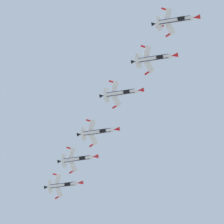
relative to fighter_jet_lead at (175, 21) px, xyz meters
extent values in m
cylinder|color=white|center=(-0.28, 0.04, 0.00)|extent=(12.12, 3.66, 1.70)
cube|color=#191E4C|center=(-0.33, -0.29, -0.33)|extent=(10.16, 2.94, 1.31)
cone|color=red|center=(6.77, -1.14, 0.00)|extent=(2.63, 1.94, 1.56)
cone|color=black|center=(-6.94, 1.16, 0.00)|extent=(1.80, 1.61, 1.36)
ellipsoid|color=#192333|center=(2.40, 0.06, 0.44)|extent=(3.41, 2.06, 1.56)
cube|color=black|center=(1.76, -0.88, -0.57)|extent=(2.40, 1.71, 1.37)
cube|color=white|center=(-1.68, 2.06, -1.93)|extent=(3.38, 3.60, 3.15)
cube|color=red|center=(-2.54, 3.69, -3.43)|extent=(1.61, 1.42, 0.57)
cube|color=white|center=(-2.28, -1.53, 1.81)|extent=(2.78, 3.52, 3.15)
cube|color=red|center=(-3.63, -2.79, 3.31)|extent=(1.69, 1.04, 0.57)
cube|color=white|center=(-5.13, 1.94, -1.09)|extent=(2.31, 2.30, 1.69)
cube|color=white|center=(-5.48, -0.16, 1.09)|extent=(2.02, 1.98, 1.69)
cube|color=red|center=(-4.80, 2.11, 1.26)|extent=(2.89, 2.40, 1.96)
cylinder|color=white|center=(-6.74, 12.62, -2.01)|extent=(12.12, 3.66, 1.70)
cube|color=#191E4C|center=(-6.79, 12.32, -2.36)|extent=(10.17, 3.00, 1.24)
cone|color=red|center=(0.31, 11.44, -2.01)|extent=(2.63, 1.94, 1.56)
cone|color=black|center=(-13.40, 13.74, -2.01)|extent=(1.80, 1.61, 1.36)
ellipsoid|color=#192333|center=(-4.07, 12.59, -1.52)|extent=(3.41, 2.06, 1.55)
cube|color=black|center=(-4.70, 11.75, -2.62)|extent=(2.40, 1.73, 1.35)
cube|color=white|center=(-8.12, 14.81, -3.77)|extent=(3.53, 3.79, 2.88)
cube|color=red|center=(-8.96, 16.57, -5.13)|extent=(1.62, 1.43, 0.55)
cube|color=white|center=(-8.77, 10.89, -0.38)|extent=(2.86, 3.75, 2.88)
cube|color=red|center=(-10.14, 9.50, 0.99)|extent=(1.70, 1.06, 0.55)
cube|color=white|center=(-11.58, 14.61, -3.00)|extent=(2.38, 2.40, 1.55)
cube|color=white|center=(-11.96, 12.32, -1.02)|extent=(2.04, 2.10, 1.55)
cube|color=red|center=(-11.28, 14.57, -0.63)|extent=(2.87, 2.25, 2.11)
cylinder|color=white|center=(-17.56, 26.40, -1.09)|extent=(12.12, 3.66, 1.70)
cube|color=#191E4C|center=(-17.62, 26.08, -1.43)|extent=(10.16, 2.97, 1.29)
cone|color=red|center=(-10.51, 25.22, -1.09)|extent=(2.63, 1.94, 1.56)
cone|color=black|center=(-24.22, 27.51, -1.09)|extent=(1.80, 1.61, 1.36)
ellipsoid|color=#192333|center=(-14.89, 26.39, -0.63)|extent=(3.41, 2.06, 1.56)
cube|color=black|center=(-15.53, 25.49, -1.68)|extent=(2.40, 1.72, 1.37)
cube|color=white|center=(-18.96, 28.49, -2.95)|extent=(3.44, 3.68, 3.04)
cube|color=red|center=(-19.81, 30.17, -4.40)|extent=(1.61, 1.42, 0.56)
cube|color=white|center=(-19.58, 24.76, 0.64)|extent=(2.81, 3.62, 3.04)
cube|color=red|center=(-20.93, 23.44, 2.09)|extent=(1.69, 1.05, 0.56)
cube|color=white|center=(-22.41, 28.33, -2.15)|extent=(2.34, 2.34, 1.63)
cube|color=white|center=(-22.78, 26.15, -0.04)|extent=(2.03, 2.03, 1.63)
cube|color=red|center=(-22.09, 28.42, 0.22)|extent=(2.88, 2.34, 2.02)
cylinder|color=white|center=(-26.04, 41.79, -2.72)|extent=(12.12, 3.66, 1.70)
cube|color=#191E4C|center=(-26.09, 41.49, -3.07)|extent=(10.16, 3.00, 1.25)
cone|color=red|center=(-18.98, 40.61, -2.72)|extent=(2.63, 1.94, 1.56)
cone|color=black|center=(-32.69, 42.91, -2.72)|extent=(1.80, 1.61, 1.36)
ellipsoid|color=#192333|center=(-23.36, 41.77, -2.24)|extent=(3.41, 2.06, 1.55)
cube|color=black|center=(-23.99, 40.91, -3.32)|extent=(2.40, 1.73, 1.36)
cube|color=white|center=(-27.41, 43.96, -4.50)|extent=(3.51, 3.77, 2.91)
cube|color=red|center=(-28.25, 45.71, -5.88)|extent=(1.62, 1.43, 0.55)
cube|color=white|center=(-28.06, 40.08, -1.06)|extent=(2.85, 3.73, 2.91)
cube|color=red|center=(-29.43, 38.70, 0.32)|extent=(1.70, 1.06, 0.55)
cube|color=white|center=(-30.88, 43.77, -3.72)|extent=(2.37, 2.39, 1.57)
cube|color=white|center=(-31.26, 41.50, -1.71)|extent=(2.04, 2.09, 1.57)
cube|color=red|center=(-30.57, 43.76, -1.35)|extent=(2.87, 2.26, 2.09)
cylinder|color=white|center=(-34.05, 54.89, -1.84)|extent=(12.12, 3.66, 1.70)
cube|color=#191E4C|center=(-34.10, 54.57, -2.18)|extent=(10.16, 2.98, 1.27)
cone|color=red|center=(-27.00, 53.71, -1.84)|extent=(2.63, 1.94, 1.56)
cone|color=black|center=(-40.71, 56.00, -1.84)|extent=(1.80, 1.61, 1.36)
ellipsoid|color=#192333|center=(-31.38, 54.88, -1.37)|extent=(3.41, 2.06, 1.55)
cube|color=black|center=(-32.01, 53.99, -2.43)|extent=(2.40, 1.72, 1.36)
cube|color=white|center=(-35.44, 57.01, -3.67)|extent=(3.47, 3.72, 2.99)
cube|color=red|center=(-36.28, 58.71, -5.09)|extent=(1.62, 1.43, 0.56)
cube|color=white|center=(-36.07, 53.22, -0.13)|extent=(2.83, 3.66, 2.99)
cube|color=red|center=(-37.43, 51.88, 1.29)|extent=(1.70, 1.05, 0.56)
cube|color=white|center=(-38.90, 56.83, -2.87)|extent=(2.35, 2.36, 1.61)
cube|color=white|center=(-39.27, 54.62, -0.81)|extent=(2.03, 2.05, 1.61)
cube|color=red|center=(-38.58, 56.89, -0.51)|extent=(2.88, 2.31, 2.05)
cylinder|color=white|center=(-40.47, 69.16, -0.25)|extent=(12.12, 3.66, 1.70)
cube|color=#191E4C|center=(-40.53, 68.84, -0.58)|extent=(10.16, 2.95, 1.30)
cone|color=red|center=(-33.42, 67.98, -0.25)|extent=(2.63, 1.94, 1.56)
cone|color=black|center=(-47.13, 70.27, -0.25)|extent=(1.80, 1.61, 1.36)
ellipsoid|color=#192333|center=(-37.80, 69.17, 0.20)|extent=(3.41, 2.06, 1.56)
cube|color=black|center=(-38.44, 68.24, -0.82)|extent=(2.40, 1.72, 1.37)
cube|color=white|center=(-41.87, 71.22, -2.14)|extent=(3.41, 3.64, 3.09)
cube|color=red|center=(-42.73, 72.87, -3.62)|extent=(1.61, 1.42, 0.56)
cube|color=white|center=(-42.48, 67.55, 1.53)|extent=(2.79, 3.57, 3.09)
cube|color=red|center=(-43.83, 66.26, 3.00)|extent=(1.69, 1.04, 0.56)
cube|color=white|center=(-45.32, 71.07, -1.32)|extent=(2.33, 2.32, 1.66)
cube|color=white|center=(-45.68, 68.93, 0.82)|extent=(2.02, 2.01, 1.66)
cube|color=red|center=(-45.00, 71.21, 1.04)|extent=(2.89, 2.37, 1.99)
camera|label=1|loc=(-20.60, -53.37, -144.81)|focal=74.72mm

